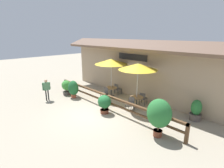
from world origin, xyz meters
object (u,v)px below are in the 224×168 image
at_px(dining_table_middle, 137,99).
at_px(chair_middle_streetside, 131,103).
at_px(potted_plant_corner_fern, 196,111).
at_px(dining_table_near, 111,89).
at_px(potted_plant_small_flowering, 104,103).
at_px(potted_plant_entrance_palm, 67,87).
at_px(chair_near_streetside, 105,93).
at_px(chair_near_wallside, 117,88).
at_px(pedestrian, 46,87).
at_px(potted_plant_broad_leaf, 159,114).
at_px(potted_plant_tall_tropical, 73,88).
at_px(chair_middle_wallside, 143,98).
at_px(patio_umbrella_middle, 138,67).
at_px(patio_umbrella_near, 111,62).

bearing_deg(dining_table_middle, chair_middle_streetside, -85.29).
relative_size(dining_table_middle, potted_plant_corner_fern, 0.72).
bearing_deg(dining_table_near, potted_plant_small_flowering, -51.31).
bearing_deg(potted_plant_small_flowering, potted_plant_entrance_palm, 178.49).
bearing_deg(chair_middle_streetside, chair_near_streetside, 165.71).
distance_m(chair_near_wallside, pedestrian, 5.28).
relative_size(chair_near_streetside, potted_plant_broad_leaf, 0.46).
relative_size(chair_near_streetside, potted_plant_entrance_palm, 0.74).
distance_m(potted_plant_broad_leaf, potted_plant_small_flowering, 3.60).
distance_m(potted_plant_tall_tropical, potted_plant_entrance_palm, 1.02).
bearing_deg(potted_plant_entrance_palm, potted_plant_tall_tropical, -0.39).
height_order(dining_table_middle, chair_middle_wallside, chair_middle_wallside).
bearing_deg(chair_middle_wallside, potted_plant_tall_tropical, 16.35).
distance_m(chair_near_wallside, patio_umbrella_middle, 3.60).
height_order(patio_umbrella_middle, potted_plant_small_flowering, patio_umbrella_middle).
xyz_separation_m(chair_near_streetside, chair_middle_streetside, (2.63, -0.19, 0.00)).
distance_m(chair_middle_streetside, chair_middle_wallside, 1.31).
bearing_deg(pedestrian, potted_plant_corner_fern, -49.94).
height_order(chair_near_wallside, chair_middle_wallside, same).
height_order(chair_near_streetside, pedestrian, pedestrian).
xyz_separation_m(chair_near_wallside, chair_middle_wallside, (2.71, -0.30, 0.00)).
bearing_deg(chair_middle_wallside, patio_umbrella_near, -5.89).
relative_size(chair_middle_wallside, pedestrian, 0.54).
relative_size(chair_near_wallside, chair_middle_wallside, 1.00).
height_order(dining_table_near, chair_near_streetside, chair_near_streetside).
distance_m(patio_umbrella_near, potted_plant_small_flowering, 3.63).
distance_m(patio_umbrella_middle, potted_plant_entrance_palm, 6.10).
bearing_deg(potted_plant_entrance_palm, pedestrian, -82.88).
xyz_separation_m(chair_middle_wallside, potted_plant_corner_fern, (3.36, 0.26, 0.09)).
relative_size(potted_plant_entrance_palm, pedestrian, 0.73).
relative_size(chair_middle_streetside, potted_plant_corner_fern, 0.70).
xyz_separation_m(chair_near_streetside, potted_plant_small_flowering, (1.83, -1.64, 0.19)).
bearing_deg(chair_middle_streetside, patio_umbrella_middle, 84.54).
bearing_deg(chair_near_streetside, chair_middle_streetside, -10.26).
xyz_separation_m(chair_near_wallside, potted_plant_corner_fern, (6.06, -0.03, 0.09)).
bearing_deg(potted_plant_broad_leaf, chair_middle_streetside, 154.70).
xyz_separation_m(dining_table_near, potted_plant_entrance_palm, (-2.75, -2.23, 0.07)).
height_order(patio_umbrella_near, potted_plant_corner_fern, patio_umbrella_near).
bearing_deg(potted_plant_broad_leaf, patio_umbrella_middle, 145.15).
height_order(patio_umbrella_middle, potted_plant_tall_tropical, patio_umbrella_middle).
xyz_separation_m(dining_table_near, chair_near_wallside, (-0.04, 0.71, -0.09)).
height_order(dining_table_middle, potted_plant_small_flowering, potted_plant_small_flowering).
distance_m(chair_near_wallside, potted_plant_corner_fern, 6.06).
distance_m(chair_near_wallside, potted_plant_entrance_palm, 4.01).
distance_m(chair_middle_streetside, potted_plant_corner_fern, 3.69).
bearing_deg(pedestrian, patio_umbrella_middle, -42.85).
height_order(dining_table_middle, chair_middle_streetside, chair_middle_streetside).
height_order(potted_plant_small_flowering, potted_plant_entrance_palm, potted_plant_entrance_palm).
distance_m(patio_umbrella_near, potted_plant_tall_tropical, 3.45).
height_order(potted_plant_entrance_palm, pedestrian, pedestrian).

